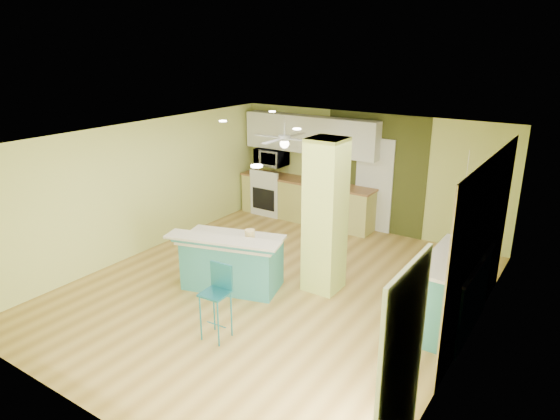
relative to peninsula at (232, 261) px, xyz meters
The scene contains 23 objects.
floor 0.83m from the peninsula, 25.43° to the left, with size 6.00×7.00×0.01m, color #A67D3A.
ceiling 2.16m from the peninsula, 25.43° to the left, with size 6.00×7.00×0.01m, color white.
wall_back 3.93m from the peninsula, 80.69° to the left, with size 6.00×0.01×2.50m, color #DDE77B.
wall_front 3.36m from the peninsula, 79.01° to the right, with size 6.00×0.01×2.50m, color #DDE77B.
wall_left 2.53m from the peninsula, behind, with size 0.01×7.00×2.50m, color #DDE77B.
wall_right 3.73m from the peninsula, ahead, with size 0.01×7.00×2.50m, color #DDE77B.
wood_panel 3.80m from the peninsula, 13.94° to the left, with size 0.02×3.40×2.50m, color #9A7F58.
olive_accent 3.95m from the peninsula, 77.73° to the left, with size 2.20×0.02×2.50m, color #44491D.
interior_door 3.88m from the peninsula, 77.64° to the left, with size 0.82×0.05×2.00m, color white.
french_door 4.16m from the peninsula, 29.15° to the right, with size 0.04×1.08×2.10m, color silver.
column 1.70m from the peninsula, 32.02° to the left, with size 0.55×0.55×2.50m, color #CBDC66.
kitchen_run 3.56m from the peninsula, 100.96° to the left, with size 3.25×0.63×0.94m.
stove 3.85m from the peninsula, 115.02° to the left, with size 0.76×0.66×1.08m.
upper_cabinets 3.97m from the peninsula, 100.60° to the left, with size 3.20×0.34×0.80m, color white.
microwave 3.96m from the peninsula, 114.95° to the left, with size 0.70×0.48×0.39m, color silver.
ceiling_fan 2.85m from the peninsula, 101.73° to the left, with size 1.41×1.41×0.61m.
pendant_lamp 3.72m from the peninsula, 17.73° to the left, with size 0.14×0.14×0.69m.
wall_decor 3.91m from the peninsula, 16.99° to the left, with size 0.03×0.90×0.70m, color brown.
peninsula is the anchor object (origin of this frame).
bar_stool 1.48m from the peninsula, 58.03° to the right, with size 0.37×0.37×1.06m.
side_counter 3.41m from the peninsula, 13.07° to the left, with size 0.70×1.66×1.07m.
fruit_bowl 3.56m from the peninsula, 96.84° to the left, with size 0.28×0.28×0.07m, color #382217.
canister 0.59m from the peninsula, 14.59° to the left, with size 0.16×0.16×0.19m, color gold.
Camera 1 is at (4.17, -6.06, 3.85)m, focal length 32.00 mm.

